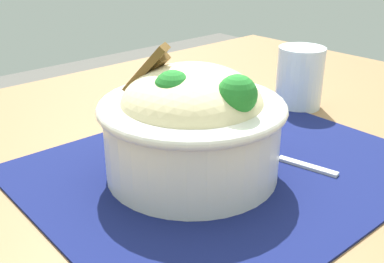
# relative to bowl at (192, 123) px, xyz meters

# --- Properties ---
(table) EXTENTS (1.12, 0.95, 0.72)m
(table) POSITION_rel_bowl_xyz_m (0.05, -0.03, -0.14)
(table) COLOR olive
(table) RESTS_ON ground_plane
(placemat) EXTENTS (0.42, 0.36, 0.00)m
(placemat) POSITION_rel_bowl_xyz_m (0.04, -0.01, -0.06)
(placemat) COLOR #11194C
(placemat) RESTS_ON table
(bowl) EXTENTS (0.20, 0.20, 0.14)m
(bowl) POSITION_rel_bowl_xyz_m (0.00, 0.00, 0.00)
(bowl) COLOR silver
(bowl) RESTS_ON placemat
(fork) EXTENTS (0.04, 0.13, 0.00)m
(fork) POSITION_rel_bowl_xyz_m (0.10, -0.04, -0.06)
(fork) COLOR silver
(fork) RESTS_ON placemat
(drinking_glass) EXTENTS (0.07, 0.07, 0.09)m
(drinking_glass) POSITION_rel_bowl_xyz_m (0.27, 0.05, -0.02)
(drinking_glass) COLOR silver
(drinking_glass) RESTS_ON table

